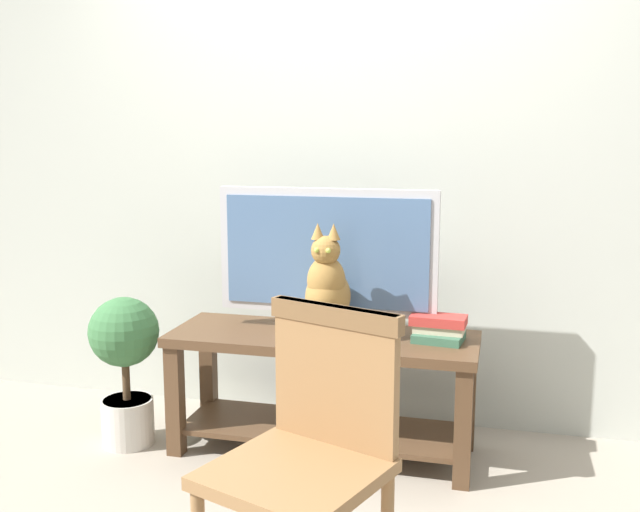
{
  "coord_description": "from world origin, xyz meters",
  "views": [
    {
      "loc": [
        0.77,
        -2.59,
        1.46
      ],
      "look_at": [
        0.01,
        0.42,
        0.92
      ],
      "focal_mm": 40.81,
      "sensor_mm": 36.0,
      "label": 1
    }
  ],
  "objects_px": {
    "tv_stand": "(323,372)",
    "wooden_chair": "(312,440)",
    "book_stack": "(439,329)",
    "tv": "(327,256)",
    "cat": "(327,287)",
    "potted_plant": "(125,358)",
    "media_box": "(328,331)"
  },
  "relations": [
    {
      "from": "wooden_chair",
      "to": "cat",
      "type": "bearing_deg",
      "value": 101.17
    },
    {
      "from": "tv_stand",
      "to": "book_stack",
      "type": "xyz_separation_m",
      "value": [
        0.51,
        0.03,
        0.23
      ]
    },
    {
      "from": "tv",
      "to": "book_stack",
      "type": "height_order",
      "value": "tv"
    },
    {
      "from": "tv_stand",
      "to": "book_stack",
      "type": "height_order",
      "value": "book_stack"
    },
    {
      "from": "media_box",
      "to": "book_stack",
      "type": "distance_m",
      "value": 0.48
    },
    {
      "from": "tv",
      "to": "media_box",
      "type": "relative_size",
      "value": 2.85
    },
    {
      "from": "tv_stand",
      "to": "wooden_chair",
      "type": "relative_size",
      "value": 1.47
    },
    {
      "from": "tv",
      "to": "book_stack",
      "type": "relative_size",
      "value": 4.06
    },
    {
      "from": "tv",
      "to": "cat",
      "type": "height_order",
      "value": "tv"
    },
    {
      "from": "potted_plant",
      "to": "book_stack",
      "type": "bearing_deg",
      "value": 6.96
    },
    {
      "from": "wooden_chair",
      "to": "tv",
      "type": "bearing_deg",
      "value": 101.67
    },
    {
      "from": "tv_stand",
      "to": "wooden_chair",
      "type": "xyz_separation_m",
      "value": [
        0.24,
        -1.1,
        0.18
      ]
    },
    {
      "from": "cat",
      "to": "potted_plant",
      "type": "relative_size",
      "value": 0.63
    },
    {
      "from": "media_box",
      "to": "wooden_chair",
      "type": "bearing_deg",
      "value": -78.93
    },
    {
      "from": "media_box",
      "to": "tv",
      "type": "bearing_deg",
      "value": 105.56
    },
    {
      "from": "cat",
      "to": "potted_plant",
      "type": "bearing_deg",
      "value": -177.06
    },
    {
      "from": "media_box",
      "to": "potted_plant",
      "type": "xyz_separation_m",
      "value": [
        -0.95,
        -0.06,
        -0.18
      ]
    },
    {
      "from": "cat",
      "to": "media_box",
      "type": "bearing_deg",
      "value": 94.32
    },
    {
      "from": "tv",
      "to": "wooden_chair",
      "type": "relative_size",
      "value": 1.06
    },
    {
      "from": "book_stack",
      "to": "potted_plant",
      "type": "bearing_deg",
      "value": -173.04
    },
    {
      "from": "cat",
      "to": "wooden_chair",
      "type": "height_order",
      "value": "cat"
    },
    {
      "from": "media_box",
      "to": "potted_plant",
      "type": "relative_size",
      "value": 0.5
    },
    {
      "from": "tv_stand",
      "to": "cat",
      "type": "height_order",
      "value": "cat"
    },
    {
      "from": "tv_stand",
      "to": "cat",
      "type": "bearing_deg",
      "value": -65.02
    },
    {
      "from": "potted_plant",
      "to": "tv",
      "type": "bearing_deg",
      "value": 13.46
    },
    {
      "from": "tv",
      "to": "wooden_chair",
      "type": "bearing_deg",
      "value": -78.33
    },
    {
      "from": "book_stack",
      "to": "tv",
      "type": "bearing_deg",
      "value": 175.08
    },
    {
      "from": "wooden_chair",
      "to": "media_box",
      "type": "bearing_deg",
      "value": 101.07
    },
    {
      "from": "media_box",
      "to": "cat",
      "type": "relative_size",
      "value": 0.79
    },
    {
      "from": "tv_stand",
      "to": "wooden_chair",
      "type": "distance_m",
      "value": 1.15
    },
    {
      "from": "media_box",
      "to": "cat",
      "type": "xyz_separation_m",
      "value": [
        0.0,
        -0.01,
        0.2
      ]
    },
    {
      "from": "tv_stand",
      "to": "potted_plant",
      "type": "height_order",
      "value": "potted_plant"
    }
  ]
}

